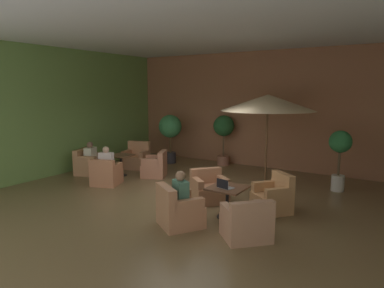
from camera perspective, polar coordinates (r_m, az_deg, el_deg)
name	(u,v)px	position (r m, az deg, el deg)	size (l,w,h in m)	color
ground_plane	(182,199)	(8.53, -1.64, -9.22)	(9.58, 9.01, 0.02)	brown
wall_back_brick	(254,110)	(12.08, 10.31, 5.66)	(9.58, 0.08, 3.96)	#A26747
wall_left_accent	(56,112)	(11.48, -21.82, 4.99)	(0.08, 9.01, 3.96)	#6E974B
ceiling_slab	(181,31)	(8.21, -1.78, 18.33)	(9.58, 9.01, 0.06)	silver
cafe_table_front_left	(227,195)	(7.24, 5.92, -8.43)	(0.74, 0.74, 0.66)	black
armchair_front_left_north	(247,224)	(6.34, 9.11, -13.01)	(1.06, 1.06, 0.78)	tan
armchair_front_left_east	(273,198)	(7.79, 13.40, -8.77)	(0.99, 0.99, 0.86)	tan
armchair_front_left_south	(209,190)	(8.27, 2.86, -7.64)	(1.05, 1.06, 0.77)	#AF7652
armchair_front_left_west	(179,211)	(6.84, -2.26, -11.12)	(1.05, 1.06, 0.84)	#B67B56
cafe_table_front_right	(121,160)	(10.88, -11.75, -2.58)	(0.68, 0.68, 0.66)	black
armchair_front_right_north	(136,159)	(11.87, -9.27, -2.45)	(0.95, 0.90, 0.90)	tan
armchair_front_right_east	(90,164)	(11.40, -16.72, -3.29)	(1.02, 1.04, 0.80)	tan
armchair_front_right_south	(106,175)	(9.97, -14.15, -5.00)	(0.92, 0.93, 0.77)	#BF7852
armchair_front_right_west	(155,167)	(10.63, -6.18, -3.83)	(0.94, 0.94, 0.81)	#B87658
patio_umbrella_tall_red	(268,103)	(9.67, 12.55, 6.71)	(2.59, 2.59, 2.54)	#2D2D2D
potted_tree_left_corner	(170,129)	(12.44, -3.67, 2.44)	(0.83, 0.83, 1.77)	#323037
potted_tree_mid_left	(224,131)	(12.09, 5.32, 2.24)	(0.73, 0.73, 1.78)	#A5654D
potted_tree_mid_right	(340,150)	(9.73, 23.48, -0.91)	(0.58, 0.58, 1.62)	beige
patron_blue_shirt	(106,160)	(9.91, -14.15, -2.62)	(0.44, 0.33, 0.69)	silver
patron_by_window	(90,153)	(11.30, -16.62, -1.43)	(0.38, 0.46, 0.62)	silver
patron_with_friend	(181,190)	(6.72, -1.92, -7.69)	(0.43, 0.39, 0.69)	#43715B
iced_drink_cup	(227,185)	(7.16, 5.82, -6.80)	(0.08, 0.08, 0.11)	white
open_laptop	(224,186)	(7.10, 5.40, -6.97)	(0.36, 0.30, 0.20)	#9EA0A5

